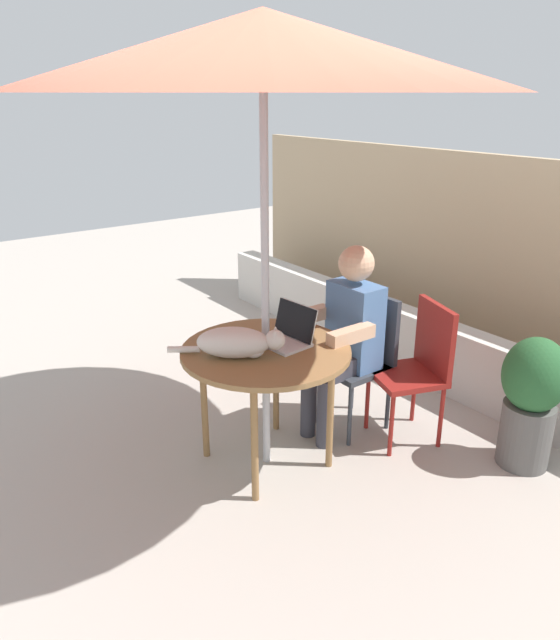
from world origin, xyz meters
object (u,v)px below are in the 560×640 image
object	(u,v)px
chair_occupied	(363,350)
laptop	(289,331)
chair_empty	(419,361)
potted_plant_near_fence	(531,397)
person_seated	(346,331)
patio_table	(266,359)
cat	(238,343)
patio_umbrella	(263,51)

from	to	relation	value
chair_occupied	laptop	bearing A→B (deg)	-90.48
chair_empty	potted_plant_near_fence	xyz separation A→B (m)	(0.60, 0.28, -0.08)
chair_empty	person_seated	distance (m)	0.49
chair_occupied	laptop	xyz separation A→B (m)	(-0.01, -0.60, 0.28)
person_seated	laptop	xyz separation A→B (m)	(-0.01, -0.45, 0.11)
patio_table	person_seated	distance (m)	0.61
laptop	chair_occupied	bearing A→B (deg)	89.52
cat	potted_plant_near_fence	bearing A→B (deg)	56.26
patio_umbrella	chair_occupied	size ratio (longest dim) A/B	2.76
chair_occupied	patio_table	bearing A→B (deg)	-90.00
laptop	chair_empty	bearing A→B (deg)	66.17
chair_occupied	chair_empty	distance (m)	0.37
potted_plant_near_fence	patio_umbrella	bearing A→B (deg)	-127.62
patio_umbrella	cat	world-z (taller)	patio_umbrella
person_seated	chair_occupied	bearing A→B (deg)	90.00
patio_table	chair_empty	xyz separation A→B (m)	(0.33, 0.93, -0.15)
patio_table	chair_empty	bearing A→B (deg)	70.35
patio_table	patio_umbrella	distance (m)	1.60
patio_table	chair_occupied	distance (m)	0.79
chair_occupied	person_seated	size ratio (longest dim) A/B	0.72
patio_table	laptop	xyz separation A→B (m)	(-0.01, 0.17, 0.13)
potted_plant_near_fence	chair_empty	bearing A→B (deg)	-154.92
patio_table	potted_plant_near_fence	xyz separation A→B (m)	(0.94, 1.22, -0.23)
person_seated	cat	size ratio (longest dim) A/B	2.43
patio_umbrella	potted_plant_near_fence	size ratio (longest dim) A/B	3.05
chair_occupied	cat	xyz separation A→B (m)	(0.00, -0.96, 0.30)
laptop	cat	world-z (taller)	laptop
cat	potted_plant_near_fence	distance (m)	1.73
person_seated	chair_empty	bearing A→B (deg)	43.79
laptop	patio_table	bearing A→B (deg)	-88.27
patio_table	chair_occupied	world-z (taller)	chair_occupied
potted_plant_near_fence	chair_occupied	bearing A→B (deg)	-154.63
person_seated	laptop	bearing A→B (deg)	-90.65
person_seated	potted_plant_near_fence	bearing A→B (deg)	32.73
chair_occupied	chair_empty	bearing A→B (deg)	25.89
patio_umbrella	chair_empty	size ratio (longest dim) A/B	2.76
cat	potted_plant_near_fence	world-z (taller)	cat
patio_umbrella	laptop	xyz separation A→B (m)	(-0.01, 0.17, -1.47)
chair_empty	person_seated	world-z (taller)	person_seated
laptop	potted_plant_near_fence	xyz separation A→B (m)	(0.94, 1.05, -0.36)
potted_plant_near_fence	cat	bearing A→B (deg)	-123.74
patio_table	cat	world-z (taller)	cat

